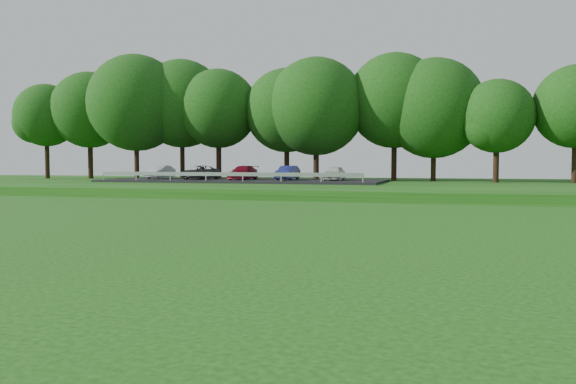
# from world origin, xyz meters

# --- Properties ---
(berm) EXTENTS (130.00, 30.00, 0.60)m
(berm) POSITION_xyz_m (0.00, 34.00, 0.30)
(berm) COLOR #14440D
(berm) RESTS_ON ground
(treeline) EXTENTS (104.00, 7.00, 15.00)m
(treeline) POSITION_xyz_m (0.00, 38.00, 8.10)
(treeline) COLOR #103D0E
(treeline) RESTS_ON berm
(parking_lot) EXTENTS (24.00, 9.00, 1.38)m
(parking_lot) POSITION_xyz_m (-24.20, 32.81, 1.03)
(parking_lot) COLOR black
(parking_lot) RESTS_ON berm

